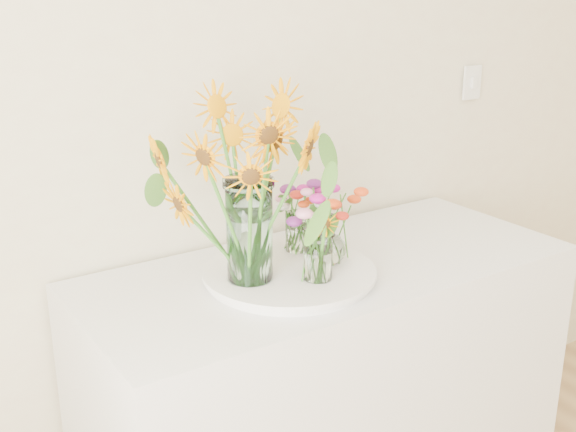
{
  "coord_description": "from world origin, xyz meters",
  "views": [
    {
      "loc": [
        -1.28,
        0.44,
        1.67
      ],
      "look_at": [
        -0.33,
        1.88,
        1.09
      ],
      "focal_mm": 45.0,
      "sensor_mm": 36.0,
      "label": 1
    }
  ],
  "objects_px": {
    "mason_jar": "(249,230)",
    "small_vase_a": "(318,257)",
    "counter": "(327,404)",
    "small_vase_b": "(328,239)",
    "tray": "(289,276)",
    "small_vase_c": "(297,232)"
  },
  "relations": [
    {
      "from": "counter",
      "to": "tray",
      "type": "bearing_deg",
      "value": -169.16
    },
    {
      "from": "counter",
      "to": "tray",
      "type": "relative_size",
      "value": 3.23
    },
    {
      "from": "tray",
      "to": "small_vase_c",
      "type": "xyz_separation_m",
      "value": [
        0.1,
        0.11,
        0.07
      ]
    },
    {
      "from": "mason_jar",
      "to": "small_vase_c",
      "type": "bearing_deg",
      "value": 25.12
    },
    {
      "from": "small_vase_a",
      "to": "small_vase_b",
      "type": "bearing_deg",
      "value": 40.95
    },
    {
      "from": "counter",
      "to": "mason_jar",
      "type": "bearing_deg",
      "value": -174.93
    },
    {
      "from": "counter",
      "to": "small_vase_c",
      "type": "height_order",
      "value": "small_vase_c"
    },
    {
      "from": "tray",
      "to": "small_vase_a",
      "type": "height_order",
      "value": "small_vase_a"
    },
    {
      "from": "mason_jar",
      "to": "small_vase_b",
      "type": "relative_size",
      "value": 1.97
    },
    {
      "from": "small_vase_a",
      "to": "small_vase_c",
      "type": "relative_size",
      "value": 1.1
    },
    {
      "from": "small_vase_a",
      "to": "mason_jar",
      "type": "bearing_deg",
      "value": 146.11
    },
    {
      "from": "mason_jar",
      "to": "small_vase_c",
      "type": "relative_size",
      "value": 2.35
    },
    {
      "from": "counter",
      "to": "small_vase_c",
      "type": "xyz_separation_m",
      "value": [
        -0.06,
        0.08,
        0.53
      ]
    },
    {
      "from": "mason_jar",
      "to": "small_vase_b",
      "type": "height_order",
      "value": "mason_jar"
    },
    {
      "from": "tray",
      "to": "counter",
      "type": "bearing_deg",
      "value": 10.84
    },
    {
      "from": "small_vase_b",
      "to": "small_vase_a",
      "type": "bearing_deg",
      "value": -139.05
    },
    {
      "from": "mason_jar",
      "to": "small_vase_a",
      "type": "relative_size",
      "value": 2.13
    },
    {
      "from": "mason_jar",
      "to": "small_vase_a",
      "type": "height_order",
      "value": "mason_jar"
    },
    {
      "from": "counter",
      "to": "small_vase_b",
      "type": "xyz_separation_m",
      "value": [
        -0.04,
        -0.04,
        0.54
      ]
    },
    {
      "from": "small_vase_a",
      "to": "small_vase_b",
      "type": "relative_size",
      "value": 0.92
    },
    {
      "from": "small_vase_a",
      "to": "small_vase_c",
      "type": "distance_m",
      "value": 0.21
    },
    {
      "from": "tray",
      "to": "small_vase_c",
      "type": "height_order",
      "value": "small_vase_c"
    }
  ]
}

